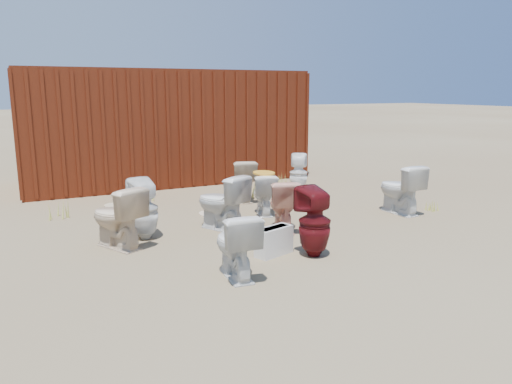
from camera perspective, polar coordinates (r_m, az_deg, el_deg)
name	(u,v)px	position (r m, az deg, el deg)	size (l,w,h in m)	color
ground	(276,240)	(6.81, 2.28, -5.46)	(100.00, 100.00, 0.00)	brown
shipping_container	(163,126)	(11.36, -10.55, 7.44)	(6.00, 2.40, 2.40)	#49190C
toilet_front_a	(235,245)	(5.40, -2.37, -6.05)	(0.41, 0.71, 0.73)	silver
toilet_front_pink	(283,205)	(7.19, 3.11, -1.47)	(0.41, 0.73, 0.74)	#E29982
toilet_front_c	(221,202)	(7.21, -3.98, -1.18)	(0.45, 0.79, 0.81)	silver
toilet_front_maroon	(315,222)	(6.08, 6.70, -3.43)	(0.39, 0.40, 0.86)	#580F12
toilet_front_e	(400,189)	(8.47, 16.12, 0.34)	(0.45, 0.80, 0.81)	white
toilet_back_a	(144,209)	(6.90, -12.66, -1.92)	(0.37, 0.38, 0.83)	white
toilet_back_beige_left	(117,217)	(6.60, -15.61, -2.80)	(0.45, 0.79, 0.81)	beige
toilet_back_beige_right	(244,180)	(9.07, -1.41, 1.36)	(0.42, 0.74, 0.76)	beige
toilet_back_yellowlid	(264,194)	(8.10, 0.90, -0.22)	(0.37, 0.66, 0.67)	white
toilet_back_e	(298,173)	(9.85, 4.87, 2.17)	(0.35, 0.35, 0.77)	white
yellow_lid	(264,173)	(8.03, 0.91, 2.20)	(0.34, 0.42, 0.03)	gold
loose_tank	(274,241)	(6.15, 2.05, -5.63)	(0.50, 0.20, 0.35)	silver
loose_lid_near	(211,214)	(8.14, -5.11, -2.54)	(0.38, 0.49, 0.02)	beige
loose_lid_far	(116,206)	(9.01, -15.75, -1.54)	(0.36, 0.47, 0.02)	#C8B891
weed_clump_a	(58,210)	(8.46, -21.70, -1.89)	(0.36, 0.36, 0.28)	#B5B749
weed_clump_b	(249,191)	(9.23, -0.76, 0.11)	(0.32, 0.32, 0.30)	#B5B749
weed_clump_c	(285,181)	(10.18, 3.39, 1.30)	(0.36, 0.36, 0.35)	#B5B749
weed_clump_d	(147,192)	(9.38, -12.33, -0.02)	(0.30, 0.30, 0.29)	#B5B749
weed_clump_e	(247,181)	(10.35, -1.09, 1.26)	(0.34, 0.34, 0.26)	#B5B749
weed_clump_f	(431,205)	(8.82, 19.37, -1.42)	(0.28, 0.28, 0.21)	#B5B749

